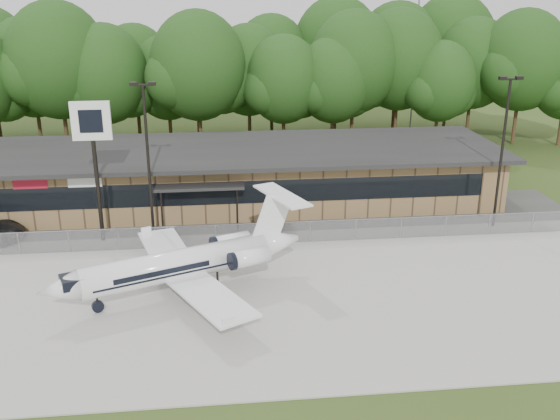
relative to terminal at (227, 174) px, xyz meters
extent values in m
plane|color=#2E3F16|center=(0.00, -23.94, -2.18)|extent=(160.00, 160.00, 0.00)
cube|color=#9E9B93|center=(0.00, -15.94, -2.14)|extent=(64.00, 18.00, 0.08)
cube|color=#383835|center=(0.00, -4.44, -2.15)|extent=(50.00, 9.00, 0.06)
cube|color=brown|center=(0.00, 0.06, -0.18)|extent=(40.00, 10.00, 4.00)
cube|color=black|center=(0.00, -4.96, 0.12)|extent=(36.00, 0.08, 1.60)
cube|color=black|center=(0.00, -0.44, 1.97)|extent=(41.00, 11.50, 0.30)
cube|color=black|center=(-2.00, -5.54, 0.82)|extent=(6.00, 1.60, 0.20)
cube|color=#A31427|center=(-13.00, -4.99, 1.22)|extent=(2.20, 0.06, 0.70)
cube|color=silver|center=(-9.50, -4.99, 1.22)|extent=(2.20, 0.06, 0.70)
cube|color=gray|center=(0.00, -8.94, -1.43)|extent=(46.00, 0.03, 1.50)
cube|color=gray|center=(0.00, -8.94, -0.68)|extent=(46.00, 0.04, 0.04)
cylinder|color=gray|center=(22.00, 24.06, 10.32)|extent=(0.20, 0.20, 25.00)
cylinder|color=black|center=(-5.00, -7.44, 2.82)|extent=(0.18, 0.18, 10.00)
cube|color=black|center=(-5.00, -7.44, 7.87)|extent=(1.20, 0.12, 0.12)
cube|color=black|center=(-5.55, -7.44, 7.94)|extent=(0.45, 0.30, 0.22)
cube|color=black|center=(-4.45, -7.44, 7.94)|extent=(0.45, 0.30, 0.22)
cylinder|color=black|center=(18.00, -7.44, 2.82)|extent=(0.18, 0.18, 10.00)
cube|color=black|center=(18.00, -7.44, 7.87)|extent=(1.20, 0.12, 0.12)
cube|color=black|center=(17.45, -7.44, 7.94)|extent=(0.45, 0.30, 0.22)
cube|color=black|center=(18.55, -7.44, 7.94)|extent=(0.45, 0.30, 0.22)
cylinder|color=white|center=(-3.07, -15.38, -0.46)|extent=(9.96, 5.26, 1.61)
cone|color=white|center=(-8.69, -17.63, -0.46)|extent=(2.47, 2.25, 1.61)
cone|color=white|center=(2.64, -13.09, -0.31)|extent=(2.66, 2.32, 1.61)
cube|color=white|center=(-1.37, -18.28, -0.92)|extent=(4.32, 6.44, 0.12)
cube|color=white|center=(-3.85, -12.10, -0.92)|extent=(4.32, 6.44, 0.12)
cylinder|color=white|center=(0.77, -15.20, -0.31)|extent=(2.40, 1.67, 0.91)
cylinder|color=white|center=(-0.17, -12.86, -0.31)|extent=(2.40, 1.67, 0.91)
cube|color=white|center=(2.17, -13.27, 1.15)|extent=(2.35, 1.05, 3.04)
cube|color=white|center=(2.73, -13.05, 2.41)|extent=(2.95, 4.79, 0.10)
cube|color=black|center=(-8.04, -17.37, -0.18)|extent=(1.39, 1.50, 0.50)
cube|color=black|center=(-1.39, -14.70, -1.82)|extent=(1.65, 2.55, 0.71)
cylinder|color=black|center=(-7.01, -16.96, -1.82)|extent=(0.79, 0.79, 0.22)
cylinder|color=black|center=(-8.28, -7.14, 2.15)|extent=(0.26, 0.26, 8.65)
cube|color=silver|center=(-8.28, -7.14, 5.72)|extent=(2.38, 0.29, 2.38)
cube|color=black|center=(-8.27, -7.28, 5.72)|extent=(1.41, 0.05, 1.41)
camera|label=1|loc=(-0.93, -45.62, 13.35)|focal=40.00mm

